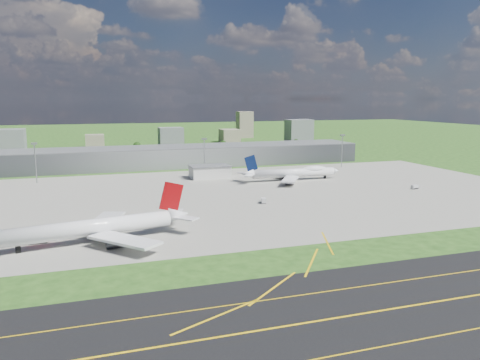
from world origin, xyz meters
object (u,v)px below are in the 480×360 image
object	(u,v)px
airliner_red_twin	(97,228)
van_white_far	(415,187)
airliner_blue_quad	(294,173)
tug_yellow	(172,214)
fire_truck	(38,239)
van_white_near	(264,201)

from	to	relation	value
airliner_red_twin	van_white_far	distance (m)	189.02
airliner_blue_quad	tug_yellow	world-z (taller)	airliner_blue_quad
airliner_red_twin	tug_yellow	bearing A→B (deg)	-147.91
airliner_blue_quad	van_white_far	distance (m)	75.38
fire_truck	tug_yellow	xyz separation A→B (m)	(54.80, 25.85, -0.85)
airliner_red_twin	tug_yellow	size ratio (longest dim) A/B	21.53
fire_truck	van_white_near	size ratio (longest dim) A/B	1.44
airliner_red_twin	van_white_near	distance (m)	93.04
airliner_red_twin	van_white_far	world-z (taller)	airliner_red_twin
fire_truck	van_white_far	world-z (taller)	fire_truck
fire_truck	van_white_far	size ratio (longest dim) A/B	1.62
tug_yellow	van_white_far	xyz separation A→B (m)	(148.72, 19.25, 0.35)
airliner_blue_quad	tug_yellow	size ratio (longest dim) A/B	19.57
airliner_red_twin	airliner_blue_quad	distance (m)	161.46
airliner_red_twin	fire_truck	distance (m)	22.22
airliner_blue_quad	tug_yellow	distance (m)	116.17
airliner_blue_quad	van_white_far	xyz separation A→B (m)	(55.87, -50.46, -3.76)
fire_truck	van_white_far	bearing A→B (deg)	8.51
airliner_blue_quad	fire_truck	xyz separation A→B (m)	(-147.65, -95.55, -3.27)
airliner_red_twin	airliner_blue_quad	world-z (taller)	airliner_red_twin
van_white_far	airliner_blue_quad	bearing A→B (deg)	129.08
airliner_red_twin	tug_yellow	xyz separation A→B (m)	(33.49, 30.83, -4.67)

